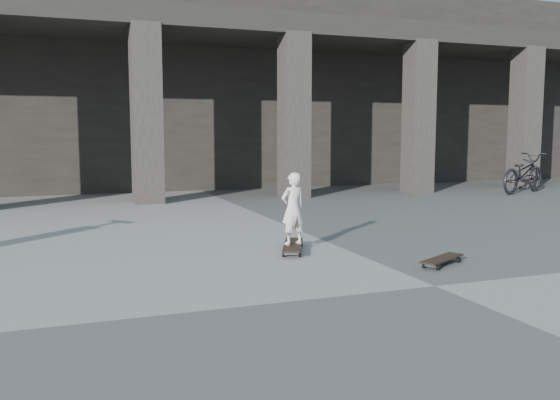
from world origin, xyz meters
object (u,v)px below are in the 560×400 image
object	(u,v)px
skateboard_spare	(442,259)
bicycle	(523,173)
child	(293,209)
longboard	(293,246)

from	to	relation	value
skateboard_spare	bicycle	size ratio (longest dim) A/B	0.39
child	bicycle	xyz separation A→B (m)	(8.58, 5.09, -0.06)
skateboard_spare	child	world-z (taller)	child
longboard	child	size ratio (longest dim) A/B	1.06
longboard	child	distance (m)	0.51
skateboard_spare	bicycle	world-z (taller)	bicycle
child	longboard	bearing A→B (deg)	-12.59
bicycle	child	bearing A→B (deg)	99.72
skateboard_spare	bicycle	distance (m)	9.70
longboard	skateboard_spare	world-z (taller)	longboard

